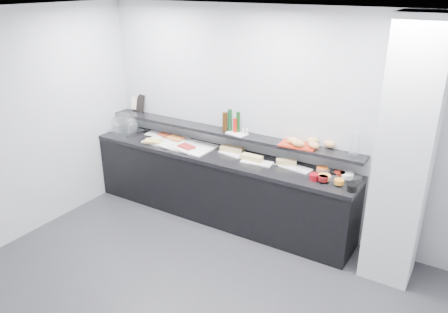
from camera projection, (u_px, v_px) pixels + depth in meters
The scene contains 56 objects.
ground at pixel (185, 310), 4.19m from camera, with size 5.00×5.00×0.00m, color #2D2D30.
back_wall at pixel (280, 122), 5.26m from camera, with size 5.00×0.02×2.70m, color #ACAFB3.
ceiling at pixel (172, 16), 3.17m from camera, with size 5.00×5.00×0.00m, color white.
column at pixel (405, 156), 4.25m from camera, with size 0.50×0.50×2.70m, color silver.
buffet_cabinet at pixel (218, 187), 5.71m from camera, with size 3.60×0.60×0.85m, color black.
counter_top at pixel (218, 155), 5.54m from camera, with size 3.62×0.62×0.05m, color black.
wall_shelf at pixel (225, 133), 5.58m from camera, with size 3.60×0.25×0.04m, color black.
cloche_base at pixel (124, 130), 6.32m from camera, with size 0.52×0.34×0.04m, color silver.
cloche_dome at pixel (124, 124), 6.25m from camera, with size 0.48×0.32×0.34m, color white.
linen_runner at pixel (180, 144), 5.83m from camera, with size 0.98×0.46×0.01m, color white.
platter_meat_a at pixel (156, 134), 6.16m from camera, with size 0.27×0.18×0.01m, color white.
food_meat_a at pixel (165, 135), 6.08m from camera, with size 0.19×0.12×0.02m, color maroon.
platter_salmon at pixel (185, 140), 5.94m from camera, with size 0.27×0.18×0.01m, color silver.
food_salmon at pixel (176, 138), 5.95m from camera, with size 0.22×0.14×0.02m, color orange.
platter_cheese at pixel (165, 143), 5.81m from camera, with size 0.34×0.23×0.01m, color white.
food_cheese at pixel (153, 141), 5.84m from camera, with size 0.23×0.15×0.02m, color #E5BF59.
platter_meat_b at pixel (183, 148), 5.64m from camera, with size 0.30×0.20×0.01m, color white.
food_meat_b at pixel (186, 147), 5.65m from camera, with size 0.21×0.14×0.02m, color maroon.
sandwich_plate_left at pixel (232, 154), 5.51m from camera, with size 0.33×0.14×0.01m, color white.
sandwich_food_left at pixel (232, 149), 5.56m from camera, with size 0.29×0.11×0.06m, color tan.
tongs_left at pixel (238, 155), 5.43m from camera, with size 0.01×0.01×0.16m, color silver.
sandwich_plate_mid at pixel (257, 162), 5.25m from camera, with size 0.38×0.16×0.01m, color white.
sandwich_food_mid at pixel (252, 158), 5.29m from camera, with size 0.27×0.10×0.06m, color tan.
tongs_mid at pixel (254, 164), 5.16m from camera, with size 0.01×0.01×0.16m, color silver.
sandwich_plate_right at pixel (295, 168), 5.09m from camera, with size 0.38×0.16×0.01m, color silver.
sandwich_food_right at pixel (286, 162), 5.16m from camera, with size 0.24×0.09×0.06m, color tan.
tongs_right at pixel (280, 165), 5.14m from camera, with size 0.01×0.01×0.16m, color #B6B9BE.
bowl_glass_fruit at pixel (324, 172), 4.91m from camera, with size 0.16×0.16×0.07m, color white.
fill_glass_fruit at pixel (322, 169), 4.96m from camera, with size 0.13×0.13×0.05m, color orange.
bowl_black_jam at pixel (335, 174), 4.86m from camera, with size 0.13×0.13×0.07m, color black.
fill_black_jam at pixel (340, 174), 4.83m from camera, with size 0.13×0.13×0.05m, color #62160E.
bowl_glass_cream at pixel (353, 179), 4.75m from camera, with size 0.19×0.19×0.07m, color silver.
fill_glass_cream at pixel (347, 175), 4.81m from camera, with size 0.15×0.15×0.05m, color white.
bowl_red_jam at pixel (314, 177), 4.79m from camera, with size 0.11×0.11×0.07m, color maroon.
fill_red_jam at pixel (323, 178), 4.73m from camera, with size 0.11×0.11×0.05m, color #560C0D.
bowl_glass_salmon at pixel (335, 181), 4.70m from camera, with size 0.14×0.14×0.07m, color white.
fill_glass_salmon at pixel (324, 177), 4.76m from camera, with size 0.14×0.14×0.05m, color #FC873D.
bowl_black_fruit at pixel (352, 188), 4.54m from camera, with size 0.11×0.11×0.07m, color black.
fill_black_fruit at pixel (339, 182), 4.65m from camera, with size 0.11×0.11×0.05m, color orange.
framed_print at pixel (139, 103), 6.36m from camera, with size 0.25×0.02×0.26m, color black.
print_art at pixel (136, 102), 6.39m from camera, with size 0.16×0.00×0.22m, color beige.
condiment_tray at pixel (237, 134), 5.47m from camera, with size 0.26×0.16×0.01m, color white.
bottle_green_a at pixel (238, 122), 5.46m from camera, with size 0.05×0.05×0.26m, color #0E3610.
bottle_brown at pixel (225, 121), 5.52m from camera, with size 0.06×0.06×0.24m, color #361E09.
bottle_green_b at pixel (230, 120), 5.50m from camera, with size 0.06×0.06×0.28m, color #103B1B.
bottle_hot at pixel (235, 125), 5.47m from camera, with size 0.05×0.05×0.18m, color #AB150C.
shaker_salt at pixel (243, 132), 5.41m from camera, with size 0.03×0.03×0.07m, color white.
shaker_pepper at pixel (247, 132), 5.41m from camera, with size 0.03×0.03×0.07m, color white.
bread_tray at pixel (299, 144), 5.10m from camera, with size 0.42×0.30×0.02m, color #A82812.
bread_roll_n at pixel (313, 141), 5.06m from camera, with size 0.13×0.08×0.08m, color tan.
bread_roll_ne at pixel (330, 144), 4.96m from camera, with size 0.13×0.08×0.08m, color tan.
bread_roll_sw at pixel (292, 140), 5.07m from camera, with size 0.13×0.08×0.08m, color #B27D44.
bread_roll_s at pixel (298, 143), 4.98m from camera, with size 0.15×0.09×0.08m, color #BE8348.
bread_roll_se at pixel (314, 145), 4.93m from camera, with size 0.15×0.09×0.08m, color #BF8549.
bread_roll_midw at pixel (293, 141), 5.07m from camera, with size 0.13×0.08×0.08m, color tan.
carafe at pixel (355, 143), 4.73m from camera, with size 0.11×0.11×0.30m, color white.
Camera 1 is at (2.06, -2.63, 2.95)m, focal length 35.00 mm.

